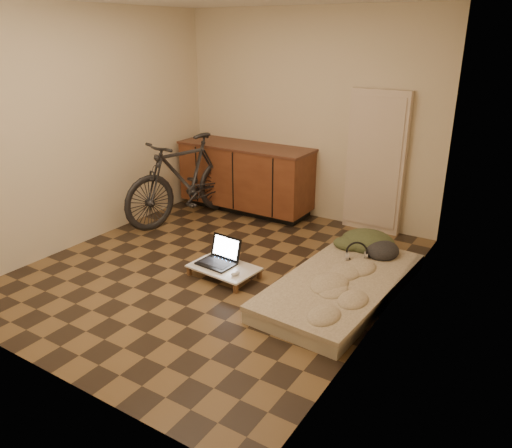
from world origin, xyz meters
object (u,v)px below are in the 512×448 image
Objects in this scene: bicycle at (186,175)px; lap_desk at (224,268)px; futon at (341,286)px; laptop at (220,258)px.

bicycle is 1.82m from lap_desk.
futon reaches higher than lap_desk.
futon is at bearing 15.95° from laptop.
futon is (2.50, -0.79, -0.52)m from bicycle.
futon is 5.08× the size of laptop.
lap_desk is 1.82× the size of laptop.
bicycle is 2.65× the size of lap_desk.
futon is 2.79× the size of lap_desk.
lap_desk is (1.37, -1.09, -0.51)m from bicycle.
laptop is (-1.22, -0.25, 0.08)m from futon.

